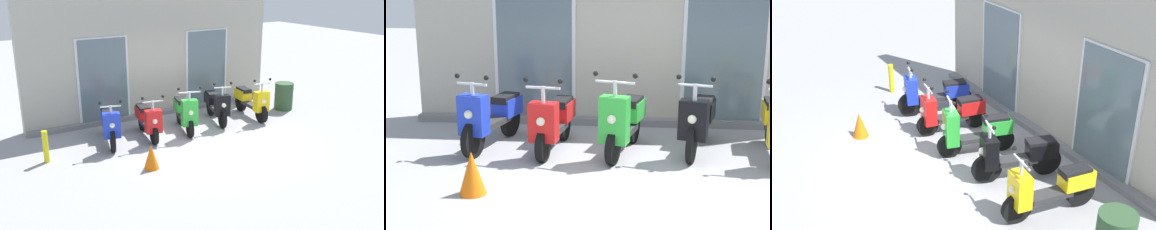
# 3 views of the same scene
# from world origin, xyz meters

# --- Properties ---
(ground_plane) EXTENTS (40.00, 40.00, 0.00)m
(ground_plane) POSITION_xyz_m (0.00, 0.00, 0.00)
(ground_plane) COLOR #939399
(storefront_facade) EXTENTS (7.34, 0.50, 3.79)m
(storefront_facade) POSITION_xyz_m (0.00, 2.62, 1.82)
(storefront_facade) COLOR #B2AD9E
(storefront_facade) RESTS_ON ground_plane
(scooter_blue) EXTENTS (0.72, 1.64, 1.18)m
(scooter_blue) POSITION_xyz_m (-2.01, 1.03, 0.47)
(scooter_blue) COLOR black
(scooter_blue) RESTS_ON ground_plane
(scooter_red) EXTENTS (0.60, 1.49, 1.16)m
(scooter_red) POSITION_xyz_m (-1.07, 0.92, 0.45)
(scooter_red) COLOR black
(scooter_red) RESTS_ON ground_plane
(scooter_green) EXTENTS (0.75, 1.47, 1.26)m
(scooter_green) POSITION_xyz_m (-0.06, 0.86, 0.49)
(scooter_green) COLOR black
(scooter_green) RESTS_ON ground_plane
(scooter_black) EXTENTS (0.73, 1.58, 1.21)m
(scooter_black) POSITION_xyz_m (1.02, 1.06, 0.48)
(scooter_black) COLOR black
(scooter_black) RESTS_ON ground_plane
(scooter_yellow) EXTENTS (0.59, 1.64, 1.20)m
(scooter_yellow) POSITION_xyz_m (2.09, 0.91, 0.46)
(scooter_yellow) COLOR black
(scooter_yellow) RESTS_ON ground_plane
(curb_bollard) EXTENTS (0.12, 0.12, 0.70)m
(curb_bollard) POSITION_xyz_m (-3.57, 0.65, 0.35)
(curb_bollard) COLOR yellow
(curb_bollard) RESTS_ON ground_plane
(trash_bin) EXTENTS (0.53, 0.53, 0.79)m
(trash_bin) POSITION_xyz_m (3.37, 1.00, 0.40)
(trash_bin) COLOR #2D4C2D
(trash_bin) RESTS_ON ground_plane
(traffic_cone) EXTENTS (0.32, 0.32, 0.52)m
(traffic_cone) POSITION_xyz_m (-1.79, -0.78, 0.26)
(traffic_cone) COLOR orange
(traffic_cone) RESTS_ON ground_plane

